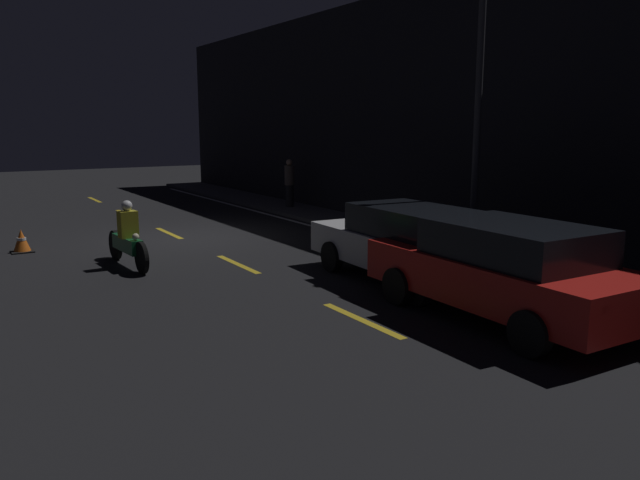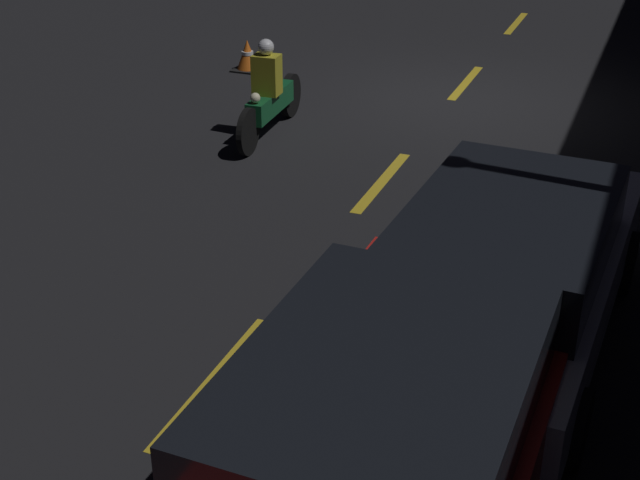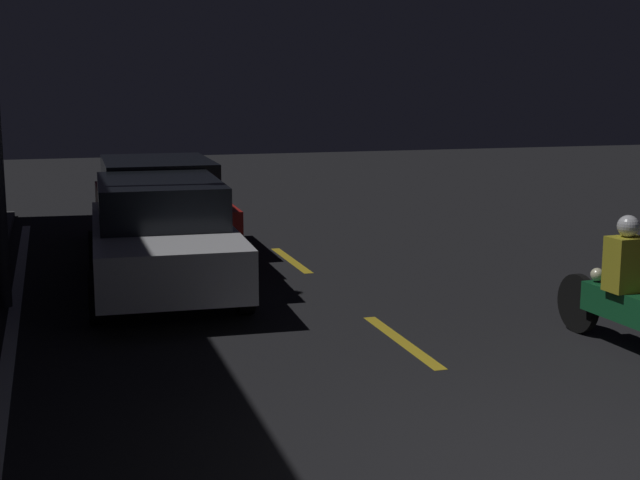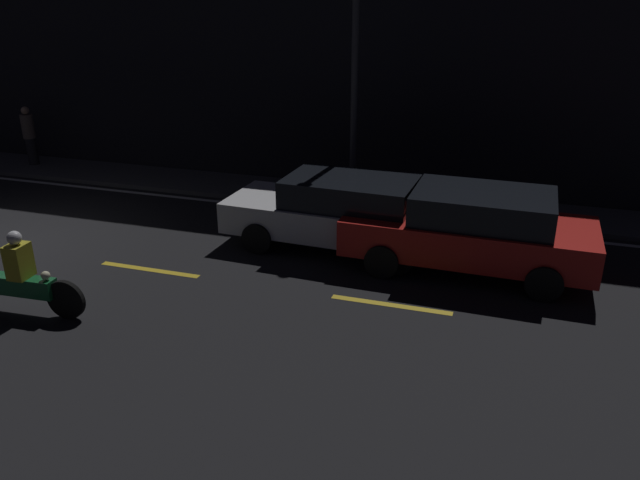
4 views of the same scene
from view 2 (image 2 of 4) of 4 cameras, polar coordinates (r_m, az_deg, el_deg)
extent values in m
plane|color=black|center=(14.38, 8.38, 8.84)|extent=(56.00, 56.00, 0.00)
cube|color=gold|center=(19.59, 12.44, 13.39)|extent=(2.00, 0.14, 0.01)
cube|color=gold|center=(15.31, 9.32, 9.91)|extent=(2.00, 0.14, 0.01)
cube|color=gold|center=(11.21, 3.98, 3.75)|extent=(2.00, 0.14, 0.01)
cube|color=gold|center=(7.58, -6.80, -8.87)|extent=(2.00, 0.14, 0.01)
cube|color=silver|center=(7.89, 11.99, -2.58)|extent=(4.53, 1.91, 0.60)
cube|color=black|center=(7.43, 12.01, 0.43)|extent=(2.52, 1.65, 0.53)
cube|color=red|center=(6.15, 2.13, -9.64)|extent=(0.07, 0.20, 0.10)
cube|color=red|center=(5.92, 12.39, -12.08)|extent=(0.07, 0.20, 0.10)
cylinder|color=black|center=(9.39, 8.84, 0.65)|extent=(0.62, 0.21, 0.61)
cylinder|color=black|center=(9.16, 18.92, -1.29)|extent=(0.62, 0.21, 0.61)
cylinder|color=black|center=(7.11, 2.49, -8.41)|extent=(0.62, 0.21, 0.61)
cylinder|color=black|center=(6.81, 15.94, -11.47)|extent=(0.62, 0.21, 0.61)
cube|color=red|center=(5.89, 4.63, -13.18)|extent=(4.44, 1.92, 0.65)
cube|color=black|center=(5.36, 4.10, -9.77)|extent=(2.46, 1.69, 0.53)
cylinder|color=black|center=(7.35, 1.36, -7.05)|extent=(0.62, 0.19, 0.62)
cylinder|color=black|center=(7.02, 15.22, -9.98)|extent=(0.62, 0.19, 0.62)
cylinder|color=black|center=(11.97, -4.63, 6.91)|extent=(0.65, 0.12, 0.64)
cylinder|color=black|center=(13.43, -1.90, 9.25)|extent=(0.65, 0.14, 0.64)
cube|color=#14592D|center=(12.65, -3.21, 8.79)|extent=(1.28, 0.31, 0.30)
sphere|color=#F2EABF|center=(12.11, -4.17, 9.06)|extent=(0.14, 0.14, 0.14)
cube|color=gold|center=(12.44, -3.43, 10.51)|extent=(0.30, 0.38, 0.55)
sphere|color=silver|center=(12.33, -3.48, 12.23)|extent=(0.22, 0.22, 0.22)
cube|color=black|center=(15.87, -4.63, 10.83)|extent=(0.49, 0.49, 0.03)
cone|color=orange|center=(15.80, -4.67, 11.76)|extent=(0.37, 0.37, 0.50)
cylinder|color=white|center=(15.80, -4.67, 11.85)|extent=(0.21, 0.21, 0.06)
camera|label=1|loc=(8.75, -78.20, -5.18)|focal=35.00mm
camera|label=3|loc=(18.30, 24.18, 19.44)|focal=50.00mm
camera|label=4|loc=(12.58, -55.11, 18.16)|focal=35.00mm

